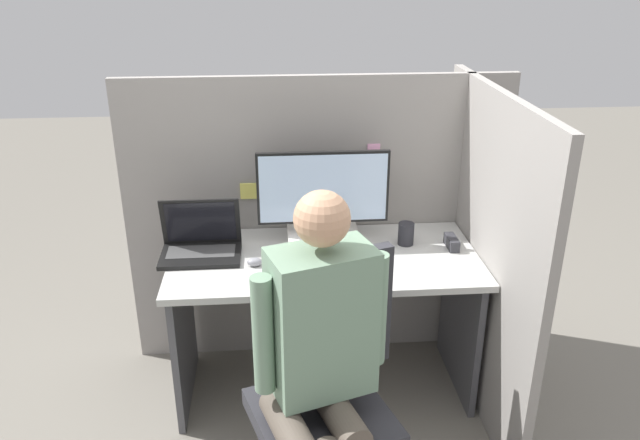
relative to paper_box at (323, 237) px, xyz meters
name	(u,v)px	position (x,y,z in m)	size (l,w,h in m)	color
ground_plane	(330,433)	(-0.01, -0.48, -0.75)	(12.00, 12.00, 0.00)	slate
cubicle_panel_back	(318,222)	(-0.01, 0.21, -0.01)	(1.88, 0.05, 1.46)	gray
cubicle_panel_right	(485,254)	(0.71, -0.21, -0.02)	(0.04, 1.29, 1.46)	gray
desk	(324,291)	(-0.01, -0.14, -0.21)	(1.38, 0.66, 0.72)	#B7B7B2
paper_box	(323,237)	(0.00, 0.00, 0.00)	(0.33, 0.26, 0.06)	white
monitor	(323,192)	(0.00, 0.00, 0.23)	(0.60, 0.21, 0.39)	black
laptop	(201,245)	(-0.56, -0.08, 0.02)	(0.35, 0.24, 0.25)	black
mouse	(255,262)	(-0.32, -0.21, -0.01)	(0.07, 0.04, 0.04)	gray
stapler	(452,242)	(0.59, -0.10, 0.00)	(0.04, 0.12, 0.05)	#2D2D33
carrot_toy	(375,275)	(0.18, -0.38, 0.00)	(0.05, 0.12, 0.05)	orange
office_chair	(328,386)	(-0.05, -0.78, -0.24)	(0.59, 0.63, 0.97)	#2D2D33
person	(318,353)	(-0.10, -0.93, 0.01)	(0.46, 0.48, 1.31)	brown
coffee_mug	(406,234)	(0.38, -0.05, 0.02)	(0.07, 0.07, 0.11)	#232328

